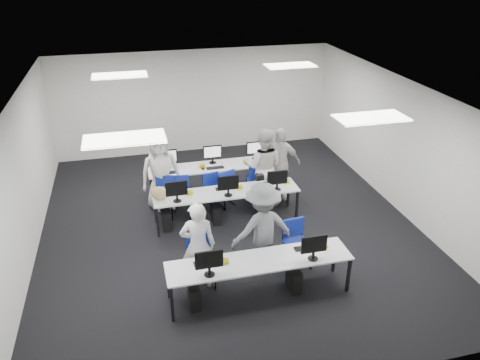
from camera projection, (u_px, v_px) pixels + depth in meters
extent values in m
plane|color=black|center=(229.00, 225.00, 10.38)|extent=(9.00, 9.00, 0.00)
plane|color=white|center=(227.00, 93.00, 9.05)|extent=(9.00, 9.00, 0.00)
cube|color=silver|center=(194.00, 102.00, 13.63)|extent=(8.00, 0.02, 3.00)
cube|color=silver|center=(308.00, 307.00, 5.80)|extent=(8.00, 0.02, 3.00)
cube|color=silver|center=(22.00, 184.00, 8.85)|extent=(0.02, 9.00, 3.00)
cube|color=silver|center=(400.00, 146.00, 10.58)|extent=(0.02, 9.00, 3.00)
cube|color=white|center=(124.00, 139.00, 6.88)|extent=(1.20, 0.60, 0.02)
cube|color=white|center=(371.00, 118.00, 7.75)|extent=(1.20, 0.60, 0.02)
cube|color=white|center=(120.00, 75.00, 10.36)|extent=(1.20, 0.60, 0.02)
cube|color=white|center=(290.00, 65.00, 11.23)|extent=(1.20, 0.60, 0.02)
cube|color=silver|center=(259.00, 261.00, 7.98)|extent=(3.20, 0.70, 0.03)
cube|color=black|center=(172.00, 304.00, 7.54)|extent=(0.05, 0.05, 0.70)
cube|color=black|center=(168.00, 281.00, 8.06)|extent=(0.05, 0.05, 0.70)
cube|color=black|center=(348.00, 275.00, 8.21)|extent=(0.05, 0.05, 0.70)
cube|color=black|center=(334.00, 256.00, 8.73)|extent=(0.05, 0.05, 0.70)
cube|color=silver|center=(226.00, 192.00, 10.24)|extent=(3.20, 0.70, 0.03)
cube|color=black|center=(158.00, 222.00, 9.80)|extent=(0.05, 0.05, 0.70)
cube|color=black|center=(155.00, 209.00, 10.32)|extent=(0.05, 0.05, 0.70)
cube|color=black|center=(297.00, 205.00, 10.47)|extent=(0.05, 0.05, 0.70)
cube|color=black|center=(288.00, 193.00, 11.00)|extent=(0.05, 0.05, 0.70)
cube|color=silver|center=(214.00, 166.00, 11.45)|extent=(3.20, 0.70, 0.03)
cube|color=black|center=(152.00, 192.00, 11.02)|extent=(0.05, 0.05, 0.70)
cube|color=black|center=(151.00, 181.00, 11.54)|extent=(0.05, 0.05, 0.70)
cube|color=black|center=(278.00, 178.00, 11.69)|extent=(0.05, 0.05, 0.70)
cube|color=black|center=(270.00, 168.00, 12.21)|extent=(0.05, 0.05, 0.70)
cube|color=#0B2192|center=(209.00, 260.00, 7.48)|extent=(0.46, 0.04, 0.32)
cube|color=black|center=(206.00, 263.00, 7.89)|extent=(0.42, 0.14, 0.02)
ellipsoid|color=black|center=(223.00, 260.00, 7.95)|extent=(0.07, 0.10, 0.04)
cube|color=black|center=(194.00, 295.00, 7.95)|extent=(0.18, 0.40, 0.42)
cube|color=white|center=(314.00, 244.00, 7.87)|extent=(0.46, 0.04, 0.32)
cube|color=black|center=(306.00, 248.00, 8.28)|extent=(0.42, 0.14, 0.02)
ellipsoid|color=black|center=(322.00, 245.00, 8.34)|extent=(0.07, 0.10, 0.04)
cube|color=black|center=(294.00, 279.00, 8.34)|extent=(0.18, 0.40, 0.42)
cube|color=white|center=(176.00, 189.00, 9.70)|extent=(0.46, 0.04, 0.32)
cube|color=black|center=(175.00, 194.00, 10.11)|extent=(0.42, 0.14, 0.02)
ellipsoid|color=black|center=(189.00, 192.00, 10.17)|extent=(0.07, 0.10, 0.04)
cube|color=black|center=(166.00, 220.00, 10.17)|extent=(0.18, 0.40, 0.42)
cube|color=white|center=(228.00, 183.00, 9.94)|extent=(0.46, 0.04, 0.32)
cube|color=black|center=(225.00, 188.00, 10.35)|extent=(0.42, 0.14, 0.02)
ellipsoid|color=black|center=(238.00, 186.00, 10.41)|extent=(0.07, 0.10, 0.04)
cube|color=black|center=(216.00, 213.00, 10.41)|extent=(0.18, 0.40, 0.42)
cube|color=white|center=(277.00, 177.00, 10.18)|extent=(0.46, 0.04, 0.32)
cube|color=black|center=(272.00, 183.00, 10.59)|extent=(0.42, 0.14, 0.02)
ellipsoid|color=black|center=(285.00, 181.00, 10.65)|extent=(0.07, 0.10, 0.04)
cube|color=black|center=(263.00, 208.00, 10.65)|extent=(0.18, 0.40, 0.42)
cube|color=white|center=(167.00, 156.00, 11.23)|extent=(0.46, 0.04, 0.32)
cube|color=black|center=(170.00, 172.00, 11.08)|extent=(0.42, 0.14, 0.02)
ellipsoid|color=black|center=(157.00, 173.00, 11.01)|extent=(0.07, 0.10, 0.04)
cube|color=black|center=(181.00, 188.00, 11.49)|extent=(0.18, 0.40, 0.42)
cube|color=white|center=(212.00, 152.00, 11.47)|extent=(0.46, 0.04, 0.32)
cube|color=black|center=(215.00, 168.00, 11.32)|extent=(0.42, 0.14, 0.02)
ellipsoid|color=black|center=(203.00, 169.00, 11.25)|extent=(0.07, 0.10, 0.04)
cube|color=black|center=(224.00, 184.00, 11.73)|extent=(0.18, 0.40, 0.42)
cube|color=white|center=(255.00, 148.00, 11.71)|extent=(0.46, 0.04, 0.32)
cube|color=black|center=(259.00, 163.00, 11.56)|extent=(0.42, 0.14, 0.02)
ellipsoid|color=black|center=(247.00, 164.00, 11.49)|extent=(0.07, 0.10, 0.04)
cube|color=black|center=(266.00, 179.00, 11.97)|extent=(0.18, 0.40, 0.42)
cube|color=navy|center=(201.00, 262.00, 8.33)|extent=(0.47, 0.45, 0.06)
cube|color=navy|center=(198.00, 243.00, 8.39)|extent=(0.44, 0.06, 0.38)
cube|color=navy|center=(297.00, 244.00, 8.86)|extent=(0.49, 0.48, 0.06)
cube|color=navy|center=(293.00, 227.00, 8.91)|extent=(0.43, 0.10, 0.37)
cube|color=navy|center=(180.00, 197.00, 10.57)|extent=(0.49, 0.48, 0.06)
cube|color=navy|center=(180.00, 183.00, 10.63)|extent=(0.43, 0.11, 0.36)
cube|color=navy|center=(214.00, 192.00, 10.87)|extent=(0.48, 0.47, 0.06)
cube|color=navy|center=(210.00, 179.00, 10.91)|extent=(0.39, 0.13, 0.33)
cube|color=navy|center=(262.00, 184.00, 11.07)|extent=(0.51, 0.49, 0.07)
cube|color=navy|center=(260.00, 169.00, 11.14)|extent=(0.46, 0.09, 0.39)
cube|color=navy|center=(168.00, 189.00, 10.89)|extent=(0.58, 0.56, 0.06)
cube|color=navy|center=(165.00, 183.00, 10.59)|extent=(0.42, 0.20, 0.37)
cube|color=navy|center=(222.00, 186.00, 11.04)|extent=(0.58, 0.57, 0.06)
cube|color=navy|center=(227.00, 179.00, 10.76)|extent=(0.43, 0.20, 0.37)
cube|color=navy|center=(256.00, 180.00, 11.33)|extent=(0.51, 0.49, 0.06)
cube|color=navy|center=(258.00, 173.00, 11.02)|extent=(0.44, 0.10, 0.38)
ellipsoid|color=tan|center=(159.00, 193.00, 9.84)|extent=(0.42, 0.34, 0.30)
imported|color=beige|center=(198.00, 246.00, 8.14)|extent=(0.67, 0.48, 1.70)
imported|color=beige|center=(263.00, 167.00, 10.92)|extent=(1.12, 1.02, 1.87)
imported|color=beige|center=(161.00, 172.00, 10.66)|extent=(0.99, 0.73, 1.87)
imported|color=beige|center=(279.00, 164.00, 11.13)|extent=(1.08, 0.51, 1.79)
imported|color=slate|center=(262.00, 228.00, 8.56)|extent=(1.24, 0.81, 1.81)
cube|color=black|center=(259.00, 177.00, 8.28)|extent=(0.16, 0.20, 0.10)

